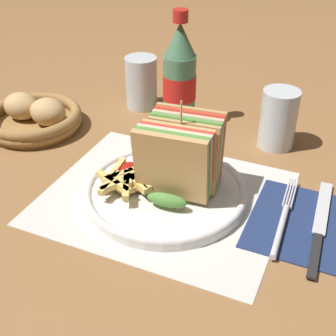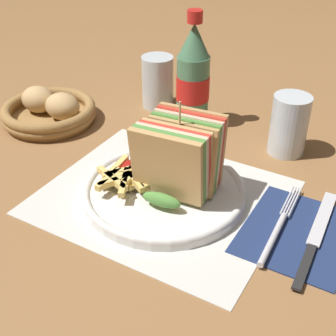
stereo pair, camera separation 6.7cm
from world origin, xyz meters
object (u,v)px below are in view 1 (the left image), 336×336
object	(u,v)px
plate_main	(163,191)
glass_far	(141,86)
fork	(282,222)
glass_near	(278,123)
club_sandwich	(180,156)
bread_basket	(34,117)
knife	(320,226)
coke_bottle_near	(180,77)

from	to	relation	value
plate_main	glass_far	bearing A→B (deg)	122.04
fork	glass_near	distance (m)	0.24
glass_near	glass_far	bearing A→B (deg)	170.74
fork	plate_main	bearing A→B (deg)	177.45
club_sandwich	bread_basket	bearing A→B (deg)	165.00
glass_near	glass_far	distance (m)	0.30
fork	glass_far	size ratio (longest dim) A/B	1.76
fork	knife	distance (m)	0.05
plate_main	glass_far	xyz separation A→B (m)	(-0.17, 0.27, 0.04)
knife	fork	bearing A→B (deg)	-165.41
glass_near	bread_basket	size ratio (longest dim) A/B	0.58
coke_bottle_near	glass_far	size ratio (longest dim) A/B	2.06
plate_main	club_sandwich	distance (m)	0.07
fork	glass_far	xyz separation A→B (m)	(-0.36, 0.27, 0.04)
fork	bread_basket	xyz separation A→B (m)	(-0.51, 0.10, 0.01)
glass_far	bread_basket	xyz separation A→B (m)	(-0.15, -0.17, -0.02)
fork	glass_near	world-z (taller)	glass_near
coke_bottle_near	bread_basket	size ratio (longest dim) A/B	1.20
club_sandwich	glass_near	bearing A→B (deg)	64.69
plate_main	coke_bottle_near	world-z (taller)	coke_bottle_near
club_sandwich	coke_bottle_near	size ratio (longest dim) A/B	0.65
glass_near	glass_far	xyz separation A→B (m)	(-0.30, 0.05, 0.00)
club_sandwich	glass_near	distance (m)	0.24
fork	coke_bottle_near	xyz separation A→B (m)	(-0.26, 0.24, 0.09)
plate_main	club_sandwich	bearing A→B (deg)	26.12
plate_main	knife	size ratio (longest dim) A/B	1.16
knife	coke_bottle_near	bearing A→B (deg)	141.22
bread_basket	knife	bearing A→B (deg)	-8.90
plate_main	club_sandwich	world-z (taller)	club_sandwich
club_sandwich	knife	distance (m)	0.22
knife	glass_far	xyz separation A→B (m)	(-0.41, 0.26, 0.04)
club_sandwich	fork	bearing A→B (deg)	-3.75
glass_far	glass_near	bearing A→B (deg)	-9.26
knife	club_sandwich	bearing A→B (deg)	178.54
glass_near	glass_far	size ratio (longest dim) A/B	1.00
fork	glass_far	bearing A→B (deg)	139.81
club_sandwich	knife	xyz separation A→B (m)	(0.21, 0.00, -0.07)
knife	glass_far	world-z (taller)	glass_far
club_sandwich	glass_far	world-z (taller)	club_sandwich
fork	club_sandwich	bearing A→B (deg)	173.45
glass_far	bread_basket	bearing A→B (deg)	-131.13
knife	coke_bottle_near	world-z (taller)	coke_bottle_near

